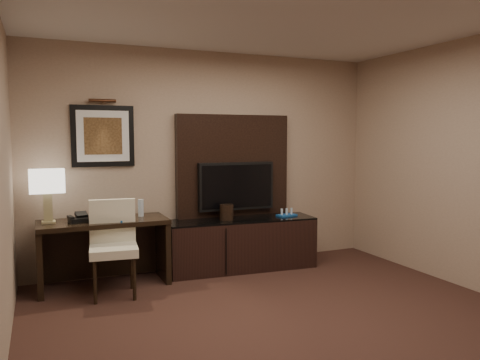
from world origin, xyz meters
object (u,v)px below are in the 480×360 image
desk (104,253)px  ice_bucket (227,212)px  desk_chair (114,249)px  water_bottle (141,208)px  table_lamp (48,197)px  tv (236,186)px  credenza (242,244)px  minibar_tray (287,213)px  desk_phone (79,218)px

desk → ice_bucket: ice_bucket is taller
desk_chair → water_bottle: desk_chair is taller
table_lamp → tv: bearing=3.4°
table_lamp → ice_bucket: size_ratio=2.92×
table_lamp → ice_bucket: (2.01, -0.05, -0.28)m
desk_chair → ice_bucket: bearing=22.6°
desk → credenza: desk is taller
ice_bucket → minibar_tray: bearing=-3.1°
water_bottle → minibar_tray: water_bottle is taller
water_bottle → ice_bucket: 1.04m
table_lamp → minibar_tray: (2.82, -0.09, -0.34)m
tv → desk_chair: (-1.61, -0.59, -0.53)m
water_bottle → ice_bucket: size_ratio=1.03×
minibar_tray → ice_bucket: bearing=176.9°
desk_chair → ice_bucket: (1.41, 0.41, 0.23)m
credenza → table_lamp: bearing=-177.2°
ice_bucket → minibar_tray: size_ratio=0.77×
credenza → desk_chair: size_ratio=1.86×
credenza → desk: bearing=-175.7°
minibar_tray → water_bottle: bearing=176.6°
desk_phone → minibar_tray: (2.52, 0.01, -0.11)m
desk_phone → water_bottle: bearing=-0.1°
credenza → desk_chair: 1.66m
credenza → ice_bucket: size_ratio=9.70×
desk_chair → desk_phone: desk_chair is taller
minibar_tray → credenza: bearing=176.8°
credenza → tv: 0.73m
desk → table_lamp: (-0.56, 0.06, 0.64)m
minibar_tray → desk_phone: bearing=-179.7°
tv → table_lamp: bearing=-176.6°
credenza → water_bottle: size_ratio=9.39×
table_lamp → desk_phone: size_ratio=2.88×
water_bottle → ice_bucket: bearing=-3.6°
water_bottle → minibar_tray: bearing=-3.4°
credenza → desk_chair: bearing=-161.8°
water_bottle → desk_chair: bearing=-129.0°
ice_bucket → desk_phone: bearing=-178.2°
desk → tv: 1.79m
credenza → water_bottle: (-1.23, 0.07, 0.52)m
desk → tv: bearing=6.1°
table_lamp → water_bottle: bearing=0.8°
desk → water_bottle: 0.63m
desk_phone → water_bottle: water_bottle is taller
credenza → minibar_tray: minibar_tray is taller
table_lamp → water_bottle: (0.98, 0.01, -0.18)m
desk → desk_chair: (0.05, -0.40, 0.13)m
credenza → minibar_tray: size_ratio=7.51×
table_lamp → desk_phone: (0.30, -0.11, -0.23)m
desk_phone → water_bottle: 0.70m
desk_chair → table_lamp: 0.91m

